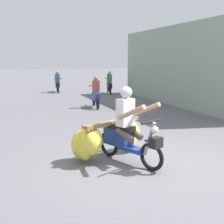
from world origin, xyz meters
The scene contains 6 objects.
ground_plane centered at (0.00, 0.00, 0.00)m, with size 120.00×120.00×0.00m, color slate.
motorbike_main_loaded centered at (-0.70, 0.45, 0.50)m, with size 1.83×1.85×1.58m.
motorbike_distant_ahead_left centered at (1.02, 7.13, 0.57)m, with size 0.51×1.62×1.40m.
motorbike_distant_ahead_right centered at (0.47, 13.90, 0.57)m, with size 0.50×1.62×1.40m.
motorbike_distant_far_ahead centered at (3.41, 12.10, 0.57)m, with size 0.59×1.60×1.40m.
shopfront_building centered at (6.98, 6.83, 1.82)m, with size 4.97×9.87×3.63m.
Camera 1 is at (-2.69, -5.14, 2.11)m, focal length 46.80 mm.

